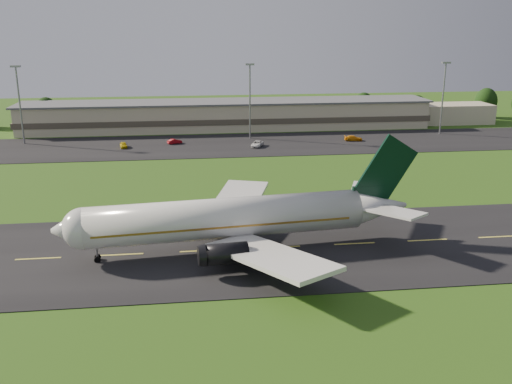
{
  "coord_description": "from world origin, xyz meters",
  "views": [
    {
      "loc": [
        -12.61,
        -74.27,
        30.59
      ],
      "look_at": [
        -2.32,
        8.0,
        6.0
      ],
      "focal_mm": 40.0,
      "sensor_mm": 36.0,
      "label": 1
    }
  ],
  "objects": [
    {
      "name": "light_mast_west",
      "position": [
        -55.0,
        80.0,
        12.74
      ],
      "size": [
        2.4,
        1.2,
        20.35
      ],
      "color": "gray",
      "rests_on": "ground"
    },
    {
      "name": "service_vehicle_a",
      "position": [
        -28.47,
        71.46,
        0.81
      ],
      "size": [
        2.4,
        4.4,
        1.42
      ],
      "primitive_type": "imported",
      "rotation": [
        0.0,
        0.0,
        0.18
      ],
      "color": "gold",
      "rests_on": "apron"
    },
    {
      "name": "service_vehicle_d",
      "position": [
        32.3,
        72.88,
        0.81
      ],
      "size": [
        5.05,
        2.5,
        1.41
      ],
      "primitive_type": "imported",
      "rotation": [
        0.0,
        0.0,
        1.46
      ],
      "color": "orange",
      "rests_on": "apron"
    },
    {
      "name": "terminal",
      "position": [
        6.4,
        96.18,
        3.99
      ],
      "size": [
        145.0,
        16.0,
        8.4
      ],
      "color": "#B4AA89",
      "rests_on": "ground"
    },
    {
      "name": "apron",
      "position": [
        0.0,
        72.0,
        0.05
      ],
      "size": [
        260.0,
        30.0,
        0.1
      ],
      "primitive_type": "cube",
      "color": "black",
      "rests_on": "ground"
    },
    {
      "name": "service_vehicle_b",
      "position": [
        -15.59,
        74.9,
        0.73
      ],
      "size": [
        4.06,
        2.83,
        1.27
      ],
      "primitive_type": "imported",
      "rotation": [
        0.0,
        0.0,
        2.0
      ],
      "color": "#990A12",
      "rests_on": "apron"
    },
    {
      "name": "light_mast_centre",
      "position": [
        5.0,
        80.0,
        12.74
      ],
      "size": [
        2.4,
        1.2,
        20.35
      ],
      "color": "gray",
      "rests_on": "ground"
    },
    {
      "name": "taxiway",
      "position": [
        0.0,
        0.0,
        0.05
      ],
      "size": [
        220.0,
        30.0,
        0.1
      ],
      "primitive_type": "cube",
      "color": "black",
      "rests_on": "ground"
    },
    {
      "name": "tree_line",
      "position": [
        35.66,
        106.16,
        4.85
      ],
      "size": [
        196.81,
        8.66,
        9.93
      ],
      "color": "black",
      "rests_on": "ground"
    },
    {
      "name": "light_mast_east",
      "position": [
        60.0,
        80.0,
        12.74
      ],
      "size": [
        2.4,
        1.2,
        20.35
      ],
      "color": "gray",
      "rests_on": "ground"
    },
    {
      "name": "airliner",
      "position": [
        -6.64,
        0.09,
        4.66
      ],
      "size": [
        51.25,
        41.97,
        15.57
      ],
      "rotation": [
        0.0,
        0.0,
        0.1
      ],
      "color": "silver",
      "rests_on": "ground"
    },
    {
      "name": "service_vehicle_c",
      "position": [
        5.58,
        68.58,
        0.81
      ],
      "size": [
        4.13,
        5.64,
        1.42
      ],
      "primitive_type": "imported",
      "rotation": [
        0.0,
        0.0,
        -0.39
      ],
      "color": "silver",
      "rests_on": "apron"
    },
    {
      "name": "ground",
      "position": [
        0.0,
        0.0,
        0.0
      ],
      "size": [
        360.0,
        360.0,
        0.0
      ],
      "primitive_type": "plane",
      "color": "#274D13",
      "rests_on": "ground"
    }
  ]
}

